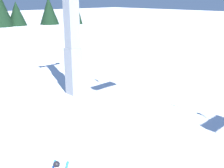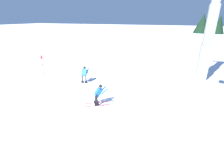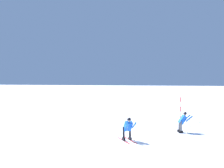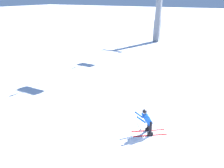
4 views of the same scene
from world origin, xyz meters
TOP-DOWN VIEW (x-y plane):
  - ground_plane at (0.00, 0.00)m, footprint 260.00×260.00m
  - skier_carving_main at (-0.16, 1.15)m, footprint 1.43×1.73m
  - lift_tower_far at (23.07, 7.84)m, footprint 0.86×2.91m

SIDE VIEW (x-z plane):
  - ground_plane at x=0.00m, z-range 0.00..0.00m
  - skier_carving_main at x=-0.16m, z-range 0.03..1.56m
  - lift_tower_far at x=23.07m, z-range -0.90..9.39m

